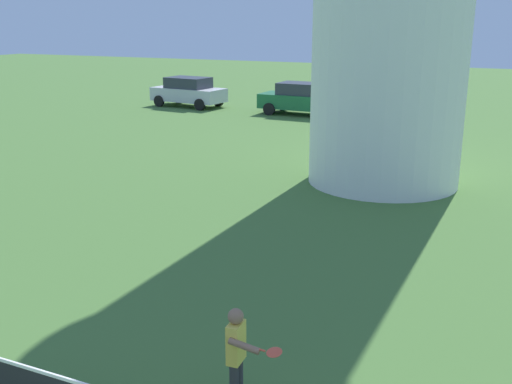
% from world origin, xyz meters
% --- Properties ---
extents(player_far, '(0.75, 0.48, 1.29)m').
position_xyz_m(player_far, '(-0.24, 3.92, 0.73)').
color(player_far, '#333338').
rests_on(player_far, ground_plane).
extents(parked_car_silver, '(4.13, 2.24, 1.56)m').
position_xyz_m(parked_car_silver, '(-14.05, 26.20, 0.81)').
color(parked_car_silver, silver).
rests_on(parked_car_silver, ground_plane).
extents(parked_car_green, '(4.31, 1.98, 1.56)m').
position_xyz_m(parked_car_green, '(-7.44, 26.03, 0.81)').
color(parked_car_green, '#1E6638').
rests_on(parked_car_green, ground_plane).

